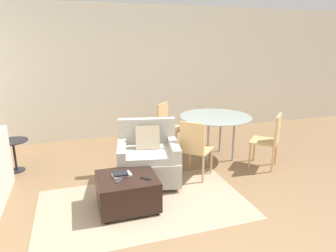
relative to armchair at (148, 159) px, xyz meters
The scene contains 13 objects.
ground_plane 1.57m from the armchair, 85.87° to the right, with size 20.00×20.00×0.00m, color brown.
wall_back 2.58m from the armchair, 87.33° to the left, with size 12.00×0.06×2.75m.
area_rug 0.76m from the armchair, 108.98° to the right, with size 2.63×1.54×0.01m.
armchair is the anchor object (origin of this frame).
ottoman 0.78m from the armchair, 124.04° to the right, with size 0.72×0.66×0.42m.
book_stack 0.77m from the armchair, 129.92° to the right, with size 0.25×0.17×0.04m.
tv_remote_primary 0.89m from the armchair, 126.85° to the right, with size 0.13×0.15×0.01m.
tv_remote_secondary 0.80m from the armchair, 106.45° to the right, with size 0.13×0.13×0.01m.
side_table 2.18m from the armchair, 152.86° to the left, with size 0.45×0.45×0.52m.
dining_table 1.50m from the armchair, 22.19° to the left, with size 1.24×1.24×0.76m.
dining_chair_near_left 0.72m from the armchair, ahead, with size 0.59×0.59×0.90m.
dining_chair_near_right 2.03m from the armchair, ahead, with size 0.59×0.59×0.90m.
dining_chair_far_left 1.41m from the armchair, 60.54° to the left, with size 0.59×0.59×0.90m.
Camera 1 is at (-1.09, -2.46, 2.02)m, focal length 32.00 mm.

